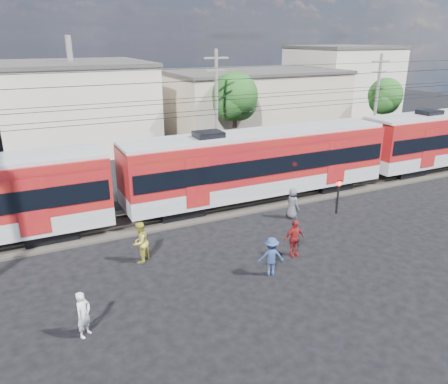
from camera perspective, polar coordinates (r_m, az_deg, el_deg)
The scene contains 20 objects.
ground at distance 17.56m, azimuth 1.95°, elevation -12.27°, with size 120.00×120.00×0.00m, color black.
track_bed at distance 24.12m, azimuth -6.90°, elevation -2.97°, with size 70.00×3.40×0.12m, color #2D2823.
rail_near at distance 23.42m, azimuth -6.31°, elevation -3.34°, with size 70.00×0.12×0.12m, color #59544C.
rail_far at distance 24.74m, azimuth -7.48°, elevation -2.11°, with size 70.00×0.12×0.12m, color #59544C.
commuter_train at distance 25.62m, azimuth 5.02°, elevation 4.01°, with size 50.30×3.08×4.17m.
building_midwest at distance 40.86m, azimuth -18.82°, elevation 10.73°, with size 12.24×12.24×7.30m.
building_mideast at distance 43.12m, azimuth 3.75°, elevation 11.46°, with size 16.32×10.20×6.30m.
building_east at distance 54.27m, azimuth 14.98°, elevation 13.61°, with size 10.20×10.20×8.30m.
utility_pole_mid at distance 31.37m, azimuth -0.99°, elevation 10.96°, with size 1.80×0.24×8.50m.
utility_pole_east at distance 38.62m, azimuth 19.28°, elevation 11.15°, with size 1.80×0.24×8.00m.
tree_near at distance 35.50m, azimuth 1.64°, elevation 12.18°, with size 3.82×3.64×6.72m.
tree_far at distance 43.77m, azimuth 20.38°, elevation 11.53°, with size 3.36×3.12×5.76m.
pedestrian_a at distance 15.35m, azimuth -17.88°, elevation -14.96°, with size 0.59×0.38×1.61m, color silver.
pedestrian_b at distance 19.25m, azimuth -10.91°, elevation -6.46°, with size 0.90×0.70×1.85m, color gold.
pedestrian_c at distance 18.06m, azimuth 6.17°, elevation -8.37°, with size 1.07×0.62×1.66m, color navy.
pedestrian_d at distance 19.65m, azimuth 9.14°, elevation -6.01°, with size 1.00×0.42×1.71m, color maroon.
pedestrian_e at distance 23.72m, azimuth 8.94°, elevation -1.47°, with size 0.81×0.53×1.66m, color #4E4E53.
car_silver at distance 38.19m, azimuth 19.88°, elevation 5.55°, with size 1.73×4.30×1.47m, color silver.
car_white at distance 42.45m, azimuth 25.47°, elevation 6.07°, with size 1.44×4.14×1.36m, color silver.
crossing_signal at distance 24.63m, azimuth 14.70°, elevation 0.17°, with size 0.28×0.28×1.92m.
Camera 1 is at (-7.00, -13.16, 9.29)m, focal length 35.00 mm.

